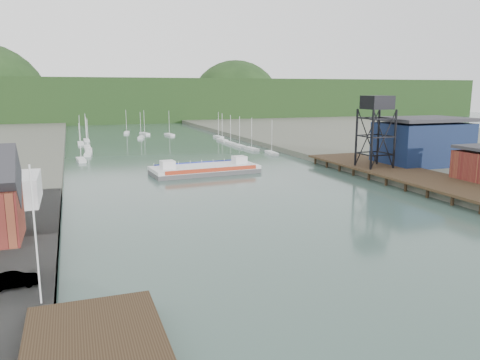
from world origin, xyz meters
TOP-DOWN VIEW (x-y plane):
  - ground at (0.00, 0.00)m, footprint 600.00×600.00m
  - east_pier at (37.00, 45.00)m, footprint 14.00×70.00m
  - flagpole at (-33.00, 10.00)m, footprint 0.16×0.16m
  - lift_tower at (35.00, 58.00)m, footprint 6.50×6.50m
  - blue_shed at (50.00, 60.00)m, footprint 20.50×14.50m
  - marina_sailboats at (0.08, 138.46)m, footprint 57.71×92.65m
  - distant_hills at (-3.98, 301.35)m, footprint 500.00×120.00m
  - chain_ferry at (-0.52, 74.28)m, footprint 25.58×11.84m
  - car_west_b at (-35.46, 14.35)m, footprint 4.33×1.83m

SIDE VIEW (x-z plane):
  - ground at x=0.00m, z-range 0.00..0.00m
  - marina_sailboats at x=0.08m, z-range -0.10..0.80m
  - chain_ferry at x=-0.52m, z-range -0.76..2.82m
  - east_pier at x=37.00m, z-range 0.67..3.12m
  - car_west_b at x=-35.46m, z-range 1.60..2.99m
  - blue_shed at x=50.00m, z-range 1.41..12.71m
  - flagpole at x=-33.00m, z-range 1.60..13.60m
  - distant_hills at x=-3.98m, z-range -29.62..50.38m
  - lift_tower at x=35.00m, z-range 7.65..23.65m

